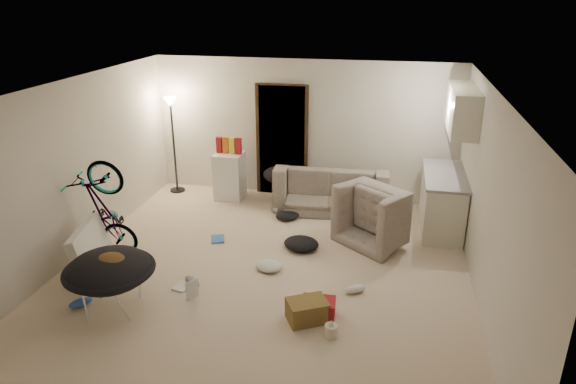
% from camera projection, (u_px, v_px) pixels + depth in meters
% --- Properties ---
extents(floor, '(5.50, 6.00, 0.02)m').
position_uv_depth(floor, '(264.00, 274.00, 7.01)').
color(floor, beige).
rests_on(floor, ground).
extents(ceiling, '(5.50, 6.00, 0.02)m').
position_uv_depth(ceiling, '(260.00, 89.00, 6.08)').
color(ceiling, white).
rests_on(ceiling, wall_back).
extents(wall_back, '(5.50, 0.02, 2.50)m').
position_uv_depth(wall_back, '(304.00, 129.00, 9.29)').
color(wall_back, beige).
rests_on(wall_back, floor).
extents(wall_front, '(5.50, 0.02, 2.50)m').
position_uv_depth(wall_front, '(160.00, 330.00, 3.81)').
color(wall_front, beige).
rests_on(wall_front, floor).
extents(wall_left, '(0.02, 6.00, 2.50)m').
position_uv_depth(wall_left, '(69.00, 173.00, 7.08)').
color(wall_left, beige).
rests_on(wall_left, floor).
extents(wall_right, '(0.02, 6.00, 2.50)m').
position_uv_depth(wall_right, '(490.00, 205.00, 6.01)').
color(wall_right, beige).
rests_on(wall_right, floor).
extents(doorway, '(0.85, 0.10, 2.04)m').
position_uv_depth(doorway, '(282.00, 141.00, 9.41)').
color(doorway, black).
rests_on(doorway, floor).
extents(door_trim, '(0.97, 0.04, 2.10)m').
position_uv_depth(door_trim, '(282.00, 141.00, 9.38)').
color(door_trim, '#362412').
rests_on(door_trim, floor).
extents(floor_lamp, '(0.28, 0.28, 1.81)m').
position_uv_depth(floor_lamp, '(172.00, 124.00, 9.40)').
color(floor_lamp, black).
rests_on(floor_lamp, floor).
extents(kitchen_counter, '(0.60, 1.50, 0.88)m').
position_uv_depth(kitchen_counter, '(442.00, 202.00, 8.20)').
color(kitchen_counter, beige).
rests_on(kitchen_counter, floor).
extents(counter_top, '(0.64, 1.54, 0.04)m').
position_uv_depth(counter_top, '(445.00, 175.00, 8.03)').
color(counter_top, gray).
rests_on(counter_top, kitchen_counter).
extents(kitchen_uppers, '(0.38, 1.40, 0.65)m').
position_uv_depth(kitchen_uppers, '(462.00, 109.00, 7.62)').
color(kitchen_uppers, beige).
rests_on(kitchen_uppers, wall_right).
extents(sofa, '(1.99, 0.86, 0.57)m').
position_uv_depth(sofa, '(331.00, 192.00, 9.02)').
color(sofa, '#384039').
rests_on(sofa, floor).
extents(armchair, '(1.37, 1.35, 0.67)m').
position_uv_depth(armchair, '(385.00, 219.00, 7.86)').
color(armchair, '#384039').
rests_on(armchair, floor).
extents(bicycle, '(1.55, 0.69, 0.89)m').
position_uv_depth(bicycle, '(108.00, 231.00, 7.31)').
color(bicycle, black).
rests_on(bicycle, floor).
extents(book_asset, '(0.31, 0.29, 0.02)m').
position_uv_depth(book_asset, '(187.00, 301.00, 6.37)').
color(book_asset, maroon).
rests_on(book_asset, floor).
extents(mini_fridge, '(0.50, 0.50, 0.85)m').
position_uv_depth(mini_fridge, '(230.00, 176.00, 9.42)').
color(mini_fridge, white).
rests_on(mini_fridge, floor).
extents(snack_box_0, '(0.11, 0.08, 0.30)m').
position_uv_depth(snack_box_0, '(219.00, 145.00, 9.24)').
color(snack_box_0, maroon).
rests_on(snack_box_0, mini_fridge).
extents(snack_box_1, '(0.10, 0.07, 0.30)m').
position_uv_depth(snack_box_1, '(226.00, 145.00, 9.22)').
color(snack_box_1, '#C45A18').
rests_on(snack_box_1, mini_fridge).
extents(snack_box_2, '(0.10, 0.08, 0.30)m').
position_uv_depth(snack_box_2, '(232.00, 146.00, 9.20)').
color(snack_box_2, yellow).
rests_on(snack_box_2, mini_fridge).
extents(snack_box_3, '(0.11, 0.09, 0.30)m').
position_uv_depth(snack_box_3, '(238.00, 146.00, 9.17)').
color(snack_box_3, maroon).
rests_on(snack_box_3, mini_fridge).
extents(saucer_chair, '(1.07, 1.07, 0.76)m').
position_uv_depth(saucer_chair, '(110.00, 277.00, 6.04)').
color(saucer_chair, silver).
rests_on(saucer_chair, floor).
extents(hoodie, '(0.48, 0.41, 0.22)m').
position_uv_depth(hoodie, '(111.00, 263.00, 5.93)').
color(hoodie, '#54371D').
rests_on(hoodie, saucer_chair).
extents(sofa_drape, '(0.65, 0.57, 0.28)m').
position_uv_depth(sofa_drape, '(279.00, 175.00, 9.10)').
color(sofa_drape, black).
rests_on(sofa_drape, sofa).
extents(tv_box, '(0.48, 1.07, 0.70)m').
position_uv_depth(tv_box, '(91.00, 248.00, 6.94)').
color(tv_box, silver).
rests_on(tv_box, floor).
extents(drink_case_a, '(0.55, 0.50, 0.26)m').
position_uv_depth(drink_case_a, '(307.00, 311.00, 5.96)').
color(drink_case_a, brown).
rests_on(drink_case_a, floor).
extents(drink_case_b, '(0.40, 0.31, 0.23)m').
position_uv_depth(drink_case_b, '(318.00, 309.00, 6.03)').
color(drink_case_b, maroon).
rests_on(drink_case_b, floor).
extents(juicer, '(0.15, 0.15, 0.21)m').
position_uv_depth(juicer, '(331.00, 330.00, 5.69)').
color(juicer, silver).
rests_on(juicer, floor).
extents(newspaper, '(0.68, 0.63, 0.01)m').
position_uv_depth(newspaper, '(341.00, 221.00, 8.57)').
color(newspaper, beige).
rests_on(newspaper, floor).
extents(book_blue, '(0.28, 0.32, 0.03)m').
position_uv_depth(book_blue, '(218.00, 239.00, 7.93)').
color(book_blue, '#3261B8').
rests_on(book_blue, floor).
extents(book_white, '(0.22, 0.26, 0.02)m').
position_uv_depth(book_white, '(182.00, 286.00, 6.67)').
color(book_white, silver).
rests_on(book_white, floor).
extents(shoe_0, '(0.26, 0.17, 0.09)m').
position_uv_depth(shoe_0, '(288.00, 199.00, 9.35)').
color(shoe_0, '#3261B8').
rests_on(shoe_0, floor).
extents(shoe_1, '(0.22, 0.27, 0.09)m').
position_uv_depth(shoe_1, '(275.00, 210.00, 8.90)').
color(shoe_1, slate).
rests_on(shoe_1, floor).
extents(shoe_2, '(0.28, 0.29, 0.11)m').
position_uv_depth(shoe_2, '(81.00, 303.00, 6.25)').
color(shoe_2, '#3261B8').
rests_on(shoe_2, floor).
extents(shoe_3, '(0.31, 0.28, 0.11)m').
position_uv_depth(shoe_3, '(192.00, 282.00, 6.69)').
color(shoe_3, slate).
rests_on(shoe_3, floor).
extents(shoe_4, '(0.31, 0.25, 0.11)m').
position_uv_depth(shoe_4, '(355.00, 289.00, 6.53)').
color(shoe_4, white).
rests_on(shoe_4, floor).
extents(clothes_lump_a, '(0.58, 0.52, 0.17)m').
position_uv_depth(clothes_lump_a, '(301.00, 244.00, 7.63)').
color(clothes_lump_a, black).
rests_on(clothes_lump_a, floor).
extents(clothes_lump_b, '(0.54, 0.52, 0.12)m').
position_uv_depth(clothes_lump_b, '(287.00, 215.00, 8.64)').
color(clothes_lump_b, black).
rests_on(clothes_lump_b, floor).
extents(clothes_lump_c, '(0.43, 0.39, 0.11)m').
position_uv_depth(clothes_lump_c, '(269.00, 266.00, 7.07)').
color(clothes_lump_c, silver).
rests_on(clothes_lump_c, floor).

